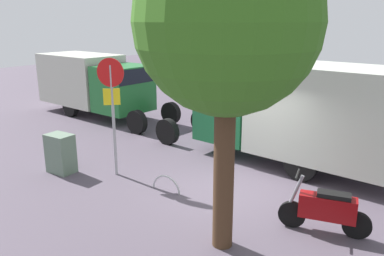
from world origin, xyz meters
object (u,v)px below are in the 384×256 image
(box_truck_near, at_px, (302,112))
(bike_rack_hoop, at_px, (166,191))
(motorcycle, at_px, (326,209))
(stop_sign, at_px, (112,99))
(utility_cabinet, at_px, (61,153))
(box_truck_far, at_px, (95,81))
(street_tree, at_px, (227,24))

(box_truck_near, xyz_separation_m, bike_rack_hoop, (1.94, 3.69, -1.64))
(motorcycle, relative_size, stop_sign, 0.55)
(bike_rack_hoop, bearing_deg, utility_cabinet, 14.28)
(box_truck_far, distance_m, utility_cabinet, 7.02)
(box_truck_near, relative_size, stop_sign, 2.50)
(box_truck_near, height_order, street_tree, street_tree)
(stop_sign, relative_size, bike_rack_hoop, 3.80)
(box_truck_far, bearing_deg, utility_cabinet, -45.52)
(box_truck_near, distance_m, bike_rack_hoop, 4.48)
(bike_rack_hoop, bearing_deg, street_tree, 154.20)
(stop_sign, bearing_deg, bike_rack_hoop, -179.62)
(motorcycle, relative_size, street_tree, 0.31)
(motorcycle, distance_m, street_tree, 4.18)
(motorcycle, bearing_deg, bike_rack_hoop, -9.09)
(utility_cabinet, bearing_deg, box_truck_near, -138.76)
(box_truck_near, relative_size, bike_rack_hoop, 9.48)
(box_truck_near, distance_m, utility_cabinet, 6.92)
(box_truck_far, bearing_deg, stop_sign, -33.52)
(motorcycle, xyz_separation_m, bike_rack_hoop, (3.86, 0.45, -0.52))
(motorcycle, distance_m, bike_rack_hoop, 3.92)
(stop_sign, xyz_separation_m, street_tree, (-4.28, 1.17, 1.95))
(street_tree, distance_m, bike_rack_hoop, 4.92)
(motorcycle, bearing_deg, box_truck_far, -33.93)
(box_truck_near, bearing_deg, motorcycle, 123.30)
(box_truck_near, bearing_deg, stop_sign, 47.16)
(bike_rack_hoop, bearing_deg, box_truck_far, -28.68)
(stop_sign, xyz_separation_m, utility_cabinet, (1.36, 0.80, -1.60))
(box_truck_far, xyz_separation_m, motorcycle, (-11.75, 3.87, -1.00))
(motorcycle, height_order, bike_rack_hoop, motorcycle)
(box_truck_far, relative_size, street_tree, 1.24)
(box_truck_far, xyz_separation_m, stop_sign, (-6.06, 4.33, 0.63))
(box_truck_near, distance_m, box_truck_far, 9.85)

